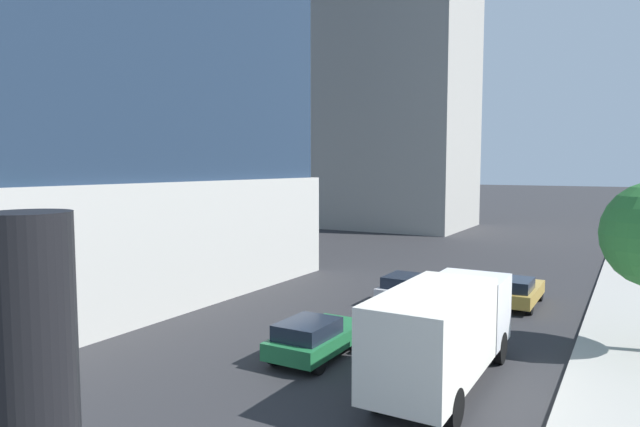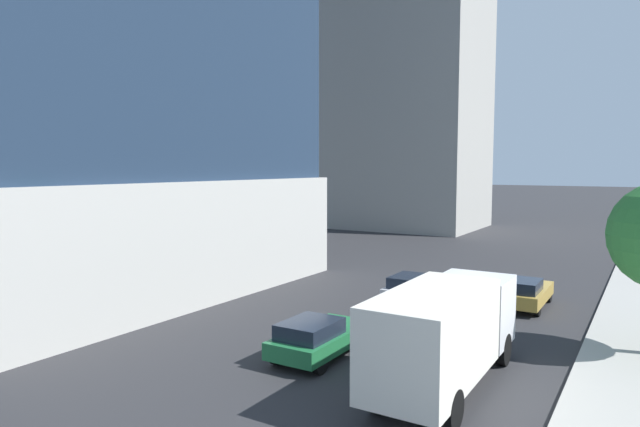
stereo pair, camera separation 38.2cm
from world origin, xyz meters
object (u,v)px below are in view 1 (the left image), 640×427
Objects in this scene: construction_building at (394,69)px; box_truck at (444,328)px; car_green at (316,337)px; car_silver at (411,287)px; car_gold at (515,291)px.

construction_building reaches higher than box_truck.
car_green is 8.83m from car_silver.
construction_building is 44.24m from car_green.
construction_building is at bearing 113.96° from car_silver.
car_green is 11.32m from car_gold.
construction_building is at bearing 121.96° from car_gold.
car_silver is 0.61× the size of box_truck.
car_gold is 0.56× the size of box_truck.
car_green is at bearing -71.02° from construction_building.
car_silver is 10.20m from box_truck.
construction_building is 9.45× the size of car_gold.
car_gold is (4.43, 10.42, -0.01)m from car_green.
car_gold is at bearing 90.00° from box_truck.
box_truck reaches higher than car_green.
car_green is at bearing -113.03° from car_gold.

